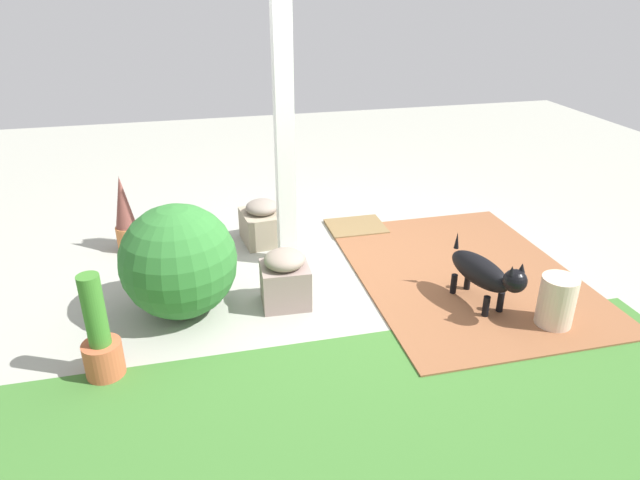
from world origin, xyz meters
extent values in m
plane|color=#9D9E92|center=(0.00, 0.00, 0.00)|extent=(12.00, 12.00, 0.00)
cube|color=brown|center=(-0.98, 0.35, 0.01)|extent=(1.80, 2.40, 0.02)
cube|color=white|center=(0.45, -0.26, 1.13)|extent=(0.15, 0.15, 2.26)
cube|color=gray|center=(0.60, -0.72, 0.15)|extent=(0.42, 0.47, 0.30)
ellipsoid|color=gray|center=(0.60, -0.72, 0.36)|extent=(0.31, 0.31, 0.14)
cube|color=gray|center=(0.59, 0.45, 0.17)|extent=(0.38, 0.35, 0.33)
ellipsoid|color=gray|center=(0.59, 0.45, 0.39)|extent=(0.32, 0.32, 0.14)
sphere|color=#2D6F2D|center=(1.37, 0.38, 0.43)|extent=(0.86, 0.86, 0.86)
cylinder|color=#C7763F|center=(1.84, -0.83, 0.12)|extent=(0.21, 0.21, 0.23)
cone|color=brown|center=(1.84, -0.83, 0.48)|extent=(0.19, 0.19, 0.49)
cylinder|color=#BA5B38|center=(1.88, 1.03, 0.12)|extent=(0.25, 0.25, 0.24)
cylinder|color=#3A7829|center=(1.88, 1.03, 0.48)|extent=(0.14, 0.14, 0.49)
ellipsoid|color=black|center=(-0.85, 0.80, 0.29)|extent=(0.34, 0.64, 0.22)
sphere|color=black|center=(-0.94, 1.15, 0.38)|extent=(0.17, 0.17, 0.17)
cone|color=black|center=(-0.98, 1.14, 0.48)|extent=(0.05, 0.05, 0.07)
cone|color=black|center=(-0.89, 1.16, 0.48)|extent=(0.05, 0.05, 0.07)
cylinder|color=black|center=(-0.97, 0.97, 0.09)|extent=(0.05, 0.05, 0.18)
cylinder|color=black|center=(-0.83, 1.00, 0.09)|extent=(0.05, 0.05, 0.18)
cylinder|color=black|center=(-0.88, 0.60, 0.09)|extent=(0.05, 0.05, 0.18)
cylinder|color=black|center=(-0.74, 0.64, 0.09)|extent=(0.05, 0.05, 0.18)
cone|color=black|center=(-0.79, 0.52, 0.43)|extent=(0.04, 0.04, 0.14)
cylinder|color=beige|center=(-1.26, 1.21, 0.20)|extent=(0.26, 0.26, 0.40)
cube|color=brown|center=(-0.36, -0.81, 0.01)|extent=(0.57, 0.47, 0.03)
camera|label=1|loc=(1.22, 4.20, 2.35)|focal=31.66mm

